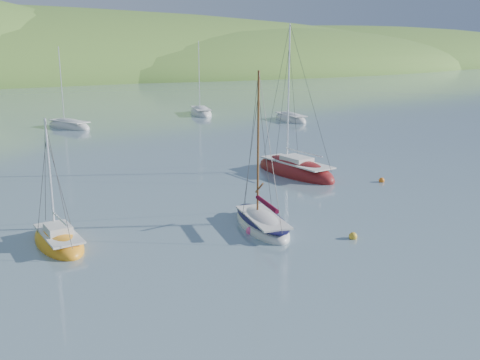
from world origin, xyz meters
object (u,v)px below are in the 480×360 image
daysailer_white (262,224)px  distant_sloop_d (290,119)px  sailboat_yellow (59,241)px  distant_sloop_b (201,113)px  sloop_red (295,171)px  distant_sloop_a (69,126)px

daysailer_white → distant_sloop_d: (26.90, 33.90, -0.03)m
sailboat_yellow → distant_sloop_b: (29.88, 42.80, 0.02)m
sailboat_yellow → sloop_red: bearing=15.5°
sloop_red → distant_sloop_a: (-9.05, 33.42, -0.05)m
distant_sloop_a → distant_sloop_b: (19.63, 3.34, 0.01)m
distant_sloop_b → distant_sloop_d: 14.01m
daysailer_white → distant_sloop_a: 42.58m
distant_sloop_a → sloop_red: bearing=-96.0°
distant_sloop_a → distant_sloop_b: size_ratio=0.93×
sailboat_yellow → distant_sloop_d: (37.08, 30.78, 0.01)m
daysailer_white → sailboat_yellow: daysailer_white is taller
sloop_red → sailboat_yellow: size_ratio=1.78×
sloop_red → distant_sloop_d: bearing=50.6°
distant_sloop_a → distant_sloop_b: 19.91m
daysailer_white → sloop_red: 12.92m
sloop_red → sailboat_yellow: (-19.30, -6.04, -0.06)m
daysailer_white → sloop_red: (9.12, 9.16, 0.02)m
sailboat_yellow → daysailer_white: bearing=-18.9°
daysailer_white → distant_sloop_d: size_ratio=0.88×
daysailer_white → distant_sloop_b: distant_sloop_b is taller
sloop_red → distant_sloop_a: size_ratio=1.17×
daysailer_white → distant_sloop_d: bearing=64.1°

